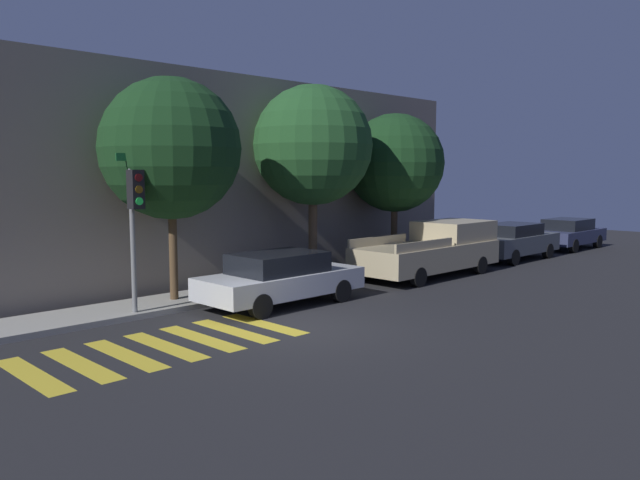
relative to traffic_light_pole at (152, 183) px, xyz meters
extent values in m
plane|color=black|center=(1.51, -3.37, -3.18)|extent=(60.00, 60.00, 0.00)
cube|color=gray|center=(1.51, 0.74, -3.11)|extent=(26.00, 1.82, 0.14)
cube|color=slate|center=(1.51, 5.05, 0.03)|extent=(26.00, 6.00, 6.43)
cube|color=gold|center=(-3.84, -2.57, -3.18)|extent=(0.45, 2.60, 0.00)
cube|color=gold|center=(-2.99, -2.57, -3.18)|extent=(0.45, 2.60, 0.00)
cube|color=gold|center=(-2.14, -2.57, -3.18)|extent=(0.45, 2.60, 0.00)
cube|color=gold|center=(-1.29, -2.57, -3.18)|extent=(0.45, 2.60, 0.00)
cube|color=gold|center=(-0.44, -2.57, -3.18)|extent=(0.45, 2.60, 0.00)
cube|color=gold|center=(0.41, -2.57, -3.18)|extent=(0.45, 2.60, 0.00)
cube|color=gold|center=(1.26, -2.57, -3.18)|extent=(0.45, 2.60, 0.00)
cylinder|color=slate|center=(-0.49, 0.08, -0.91)|extent=(0.12, 0.12, 4.55)
cube|color=black|center=(-0.49, -0.13, -0.13)|extent=(0.30, 0.30, 0.90)
cylinder|color=#4C0C0C|center=(-0.49, -0.29, 0.14)|extent=(0.18, 0.02, 0.18)
cylinder|color=#593D0A|center=(-0.49, -0.29, -0.13)|extent=(0.18, 0.02, 0.18)
cylinder|color=#26E54C|center=(-0.49, -0.29, -0.40)|extent=(0.18, 0.02, 0.18)
cube|color=#19662D|center=(-0.49, 0.08, 0.61)|extent=(0.70, 0.02, 0.18)
cylinder|color=slate|center=(0.48, 0.08, 1.22)|extent=(1.94, 0.08, 0.08)
sphere|color=#F9E5B2|center=(1.45, 0.08, 1.12)|extent=(0.36, 0.36, 0.36)
cube|color=#B7BABF|center=(2.94, -1.27, -2.60)|extent=(4.47, 1.83, 0.56)
cube|color=black|center=(2.83, -1.27, -2.06)|extent=(2.32, 1.61, 0.52)
cylinder|color=black|center=(4.33, -0.44, -2.88)|extent=(0.61, 0.22, 0.61)
cylinder|color=black|center=(4.33, -2.09, -2.88)|extent=(0.61, 0.22, 0.61)
cylinder|color=black|center=(1.56, -0.44, -2.88)|extent=(0.61, 0.22, 0.61)
cylinder|color=black|center=(1.56, -2.09, -2.88)|extent=(0.61, 0.22, 0.61)
cube|color=tan|center=(9.36, -1.27, -2.48)|extent=(5.69, 2.09, 0.79)
cube|color=tan|center=(10.93, -1.27, -1.75)|extent=(2.56, 1.92, 0.68)
cube|color=tan|center=(7.94, -0.35, -1.95)|extent=(2.85, 0.08, 0.28)
cube|color=tan|center=(7.94, -2.18, -1.95)|extent=(2.85, 0.08, 0.28)
cylinder|color=black|center=(11.13, -0.31, -2.88)|extent=(0.61, 0.22, 0.61)
cylinder|color=black|center=(11.13, -2.22, -2.88)|extent=(0.61, 0.22, 0.61)
cylinder|color=black|center=(7.60, -0.31, -2.88)|extent=(0.61, 0.22, 0.61)
cylinder|color=black|center=(7.60, -2.22, -2.88)|extent=(0.61, 0.22, 0.61)
cube|color=#4C5156|center=(15.16, -1.27, -2.54)|extent=(4.56, 1.77, 0.69)
cube|color=black|center=(15.05, -1.27, -1.96)|extent=(2.37, 1.55, 0.46)
cylinder|color=black|center=(16.58, -0.47, -2.88)|extent=(0.61, 0.22, 0.61)
cylinder|color=black|center=(16.58, -2.06, -2.88)|extent=(0.61, 0.22, 0.61)
cylinder|color=black|center=(13.75, -0.47, -2.88)|extent=(0.61, 0.22, 0.61)
cylinder|color=black|center=(13.75, -2.06, -2.88)|extent=(0.61, 0.22, 0.61)
cube|color=#2D3351|center=(20.32, -1.27, -2.59)|extent=(4.20, 1.79, 0.58)
cube|color=black|center=(20.21, -1.27, -2.05)|extent=(2.18, 1.58, 0.49)
cylinder|color=black|center=(21.62, -0.46, -2.88)|extent=(0.61, 0.22, 0.61)
cylinder|color=black|center=(21.62, -2.07, -2.88)|extent=(0.61, 0.22, 0.61)
cylinder|color=black|center=(19.02, -0.46, -2.88)|extent=(0.61, 0.22, 0.61)
cylinder|color=black|center=(19.02, -2.07, -2.88)|extent=(0.61, 0.22, 0.61)
cylinder|color=#4C3823|center=(1.01, 0.79, -1.84)|extent=(0.21, 0.21, 2.68)
sphere|color=#143316|center=(1.01, 0.79, 0.86)|extent=(3.63, 3.63, 3.63)
cylinder|color=brown|center=(6.08, 0.79, -1.74)|extent=(0.28, 0.28, 2.89)
sphere|color=#1E4721|center=(6.08, 0.79, 1.11)|extent=(3.75, 3.75, 3.75)
cylinder|color=brown|center=(10.20, 0.79, -1.95)|extent=(0.24, 0.24, 2.47)
sphere|color=#143316|center=(10.20, 0.79, 0.61)|extent=(3.53, 3.53, 3.53)
camera|label=1|loc=(-7.60, -13.31, 0.23)|focal=35.00mm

